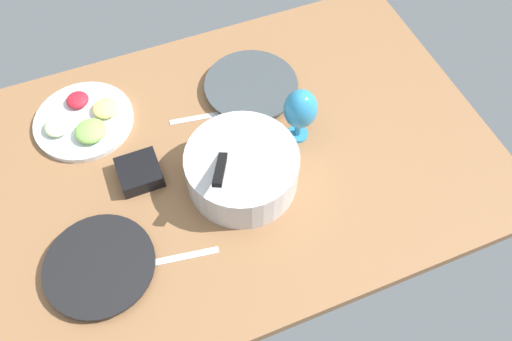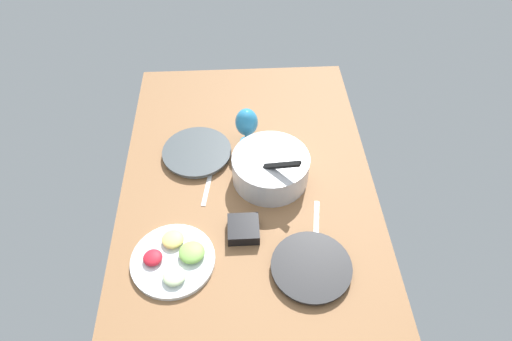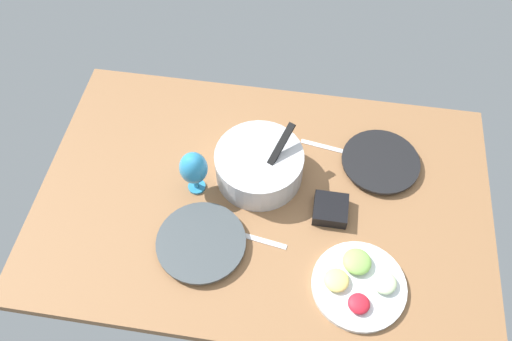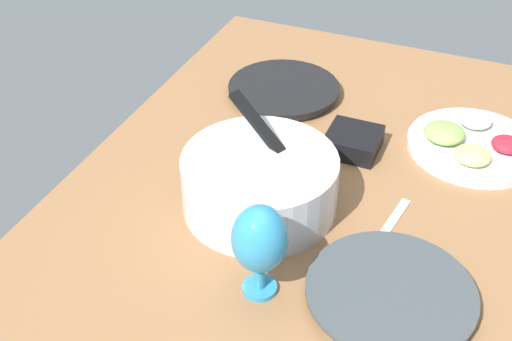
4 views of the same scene
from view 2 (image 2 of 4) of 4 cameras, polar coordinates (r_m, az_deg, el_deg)
The scene contains 9 objects.
ground_plane at distance 184.88cm, azimuth -1.02°, elevation -2.15°, with size 160.00×104.00×4.00cm, color #8C603D.
dinner_plate_left at distance 195.04cm, azimuth -7.58°, elevation 2.29°, with size 29.96×29.96×2.83cm.
dinner_plate_right at distance 160.85cm, azimuth 7.10°, elevation -12.25°, with size 28.65×28.65×2.73cm.
mixing_bowl at distance 180.71cm, azimuth 1.87°, elevation 0.41°, with size 31.38×31.38×19.71cm.
fruit_platter at distance 163.71cm, azimuth -10.45°, elevation -11.07°, with size 30.24×30.24×5.31cm.
hurricane_glass_blue at distance 191.57cm, azimuth -1.22°, elevation 6.12°, with size 9.79×9.79×18.86cm.
square_bowl_black at distance 166.90cm, azimuth -1.62°, elevation -7.48°, with size 11.72×11.72×4.70cm.
fork_by_left_plate at distance 182.59cm, azimuth -6.30°, elevation -2.28°, with size 18.00×1.80×0.60cm, color silver.
fork_by_right_plate at distance 173.56cm, azimuth 7.76°, elevation -6.28°, with size 18.00×1.80×0.60cm, color silver.
Camera 2 is at (117.52, -2.90, 140.70)cm, focal length 31.15 mm.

